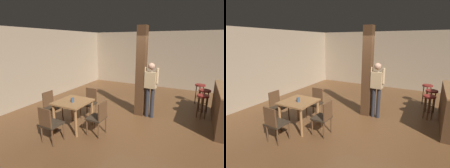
{
  "view_description": "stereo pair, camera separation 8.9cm",
  "coord_description": "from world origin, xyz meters",
  "views": [
    {
      "loc": [
        1.61,
        -4.57,
        2.36
      ],
      "look_at": [
        -0.69,
        -0.06,
        1.09
      ],
      "focal_mm": 28.0,
      "sensor_mm": 36.0,
      "label": 1
    },
    {
      "loc": [
        1.69,
        -4.53,
        2.36
      ],
      "look_at": [
        -0.69,
        -0.06,
        1.09
      ],
      "focal_mm": 28.0,
      "sensor_mm": 36.0,
      "label": 2
    }
  ],
  "objects": [
    {
      "name": "ground_plane",
      "position": [
        0.0,
        0.0,
        0.0
      ],
      "size": [
        10.8,
        10.8,
        0.0
      ],
      "primitive_type": "plane",
      "color": "brown"
    },
    {
      "name": "wall_back",
      "position": [
        0.0,
        4.5,
        1.4
      ],
      "size": [
        8.0,
        0.1,
        2.8
      ],
      "primitive_type": "cube",
      "color": "gray",
      "rests_on": "ground_plane"
    },
    {
      "name": "wall_left",
      "position": [
        -4.0,
        0.0,
        1.4
      ],
      "size": [
        0.1,
        9.0,
        2.8
      ],
      "primitive_type": "cube",
      "color": "gray",
      "rests_on": "ground_plane"
    },
    {
      "name": "pillar",
      "position": [
        -0.01,
        0.62,
        1.4
      ],
      "size": [
        0.28,
        0.28,
        2.8
      ],
      "primitive_type": "cube",
      "color": "#422816",
      "rests_on": "ground_plane"
    },
    {
      "name": "dining_table",
      "position": [
        -1.35,
        -1.08,
        0.63
      ],
      "size": [
        0.87,
        0.87,
        0.77
      ],
      "color": "brown",
      "rests_on": "ground_plane"
    },
    {
      "name": "chair_east",
      "position": [
        -0.53,
        -1.1,
        0.51
      ],
      "size": [
        0.43,
        0.43,
        0.89
      ],
      "color": "#2D2319",
      "rests_on": "ground_plane"
    },
    {
      "name": "chair_west",
      "position": [
        -2.19,
        -1.06,
        0.51
      ],
      "size": [
        0.43,
        0.43,
        0.89
      ],
      "color": "#2D2319",
      "rests_on": "ground_plane"
    },
    {
      "name": "chair_south",
      "position": [
        -1.36,
        -1.93,
        0.51
      ],
      "size": [
        0.44,
        0.44,
        0.89
      ],
      "color": "#2D2319",
      "rests_on": "ground_plane"
    },
    {
      "name": "chair_north",
      "position": [
        -1.37,
        -0.27,
        0.51
      ],
      "size": [
        0.43,
        0.43,
        0.89
      ],
      "color": "#2D2319",
      "rests_on": "ground_plane"
    },
    {
      "name": "napkin_cup",
      "position": [
        -1.3,
        -1.15,
        0.83
      ],
      "size": [
        0.08,
        0.08,
        0.12
      ],
      "primitive_type": "cylinder",
      "color": "#33475B",
      "rests_on": "dining_table"
    },
    {
      "name": "standing_person",
      "position": [
        0.32,
        0.55,
        1.0
      ],
      "size": [
        0.47,
        0.23,
        1.72
      ],
      "color": "tan",
      "rests_on": "ground_plane"
    },
    {
      "name": "bar_counter",
      "position": [
        2.29,
        0.96,
        0.56
      ],
      "size": [
        0.56,
        2.21,
        1.09
      ],
      "color": "brown",
      "rests_on": "ground_plane"
    },
    {
      "name": "bar_stool_near",
      "position": [
        1.78,
        1.16,
        0.57
      ],
      "size": [
        0.35,
        0.35,
        0.76
      ],
      "color": "maroon",
      "rests_on": "ground_plane"
    },
    {
      "name": "bar_stool_mid",
      "position": [
        1.83,
        1.79,
        0.58
      ],
      "size": [
        0.38,
        0.38,
        0.77
      ],
      "color": "maroon",
      "rests_on": "ground_plane"
    },
    {
      "name": "bar_stool_far",
      "position": [
        1.69,
        2.55,
        0.57
      ],
      "size": [
        0.36,
        0.36,
        0.76
      ],
      "color": "maroon",
      "rests_on": "ground_plane"
    }
  ]
}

